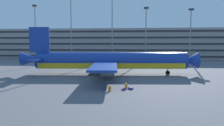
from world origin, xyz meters
name	(u,v)px	position (x,y,z in m)	size (l,w,h in m)	color
ground_plane	(130,74)	(0.00, 0.00, 0.00)	(600.00, 600.00, 0.00)	#5B5B60
terminal_structure	(131,44)	(0.00, 47.59, 6.42)	(126.48, 14.93, 12.85)	gray
airliner	(109,61)	(-4.36, -0.81, 2.87)	(37.84, 30.63, 10.16)	navy
light_mast_far_left	(35,28)	(-37.52, 33.83, 12.49)	(1.80, 0.50, 21.61)	gray
light_mast_left	(71,23)	(-23.05, 33.83, 14.53)	(1.80, 0.50, 25.57)	gray
light_mast_center_left	(112,21)	(-7.11, 33.83, 15.08)	(1.80, 0.50, 26.65)	gray
light_mast_center_right	(146,30)	(5.59, 33.83, 11.68)	(1.80, 0.50, 20.04)	gray
light_mast_right	(190,31)	(21.78, 33.83, 11.28)	(1.80, 0.50, 19.27)	gray
suitcase_teal	(110,89)	(-2.63, -15.95, 0.38)	(0.39, 0.44, 0.84)	orange
suitcase_laid_flat	(131,88)	(0.31, -14.39, 0.13)	(0.81, 0.89, 0.26)	navy
suitcase_black	(123,89)	(-0.74, -14.83, 0.11)	(0.51, 0.70, 0.23)	#72388C
suitcase_small	(126,86)	(-0.37, -14.04, 0.41)	(0.38, 0.52, 0.96)	orange
backpack_navy	(104,89)	(-3.51, -15.32, 0.19)	(0.38, 0.42, 0.45)	navy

